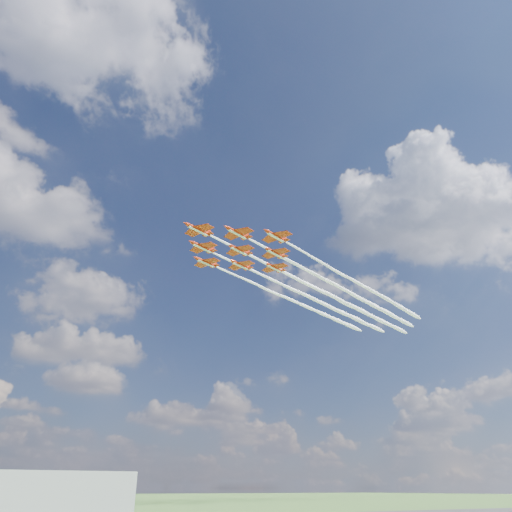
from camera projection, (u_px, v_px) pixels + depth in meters
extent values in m
plane|color=#2D511E|center=(226.00, 505.00, 128.46)|extent=(600.00, 600.00, 0.00)
cylinder|color=#BB260A|center=(198.00, 230.00, 147.71)|extent=(8.03, 4.08, 1.13)
cone|color=#BB260A|center=(185.00, 223.00, 144.15)|extent=(2.32, 1.80, 1.13)
cone|color=#BB260A|center=(210.00, 235.00, 151.04)|extent=(1.81, 1.52, 1.02)
ellipsoid|color=black|center=(193.00, 226.00, 146.48)|extent=(2.32, 1.65, 0.73)
cube|color=#BB260A|center=(199.00, 230.00, 148.04)|extent=(6.53, 9.97, 0.14)
cube|color=#BB260A|center=(208.00, 235.00, 150.55)|extent=(2.70, 3.96, 0.12)
cube|color=#BB260A|center=(209.00, 232.00, 151.08)|extent=(1.58, 0.74, 1.84)
cube|color=white|center=(198.00, 231.00, 147.49)|extent=(7.48, 3.70, 0.12)
cylinder|color=#BB260A|center=(238.00, 233.00, 149.64)|extent=(8.03, 4.08, 1.13)
cone|color=#BB260A|center=(226.00, 227.00, 146.09)|extent=(2.32, 1.80, 1.13)
cone|color=#BB260A|center=(248.00, 239.00, 152.98)|extent=(1.81, 1.52, 1.02)
ellipsoid|color=black|center=(233.00, 229.00, 148.42)|extent=(2.32, 1.65, 0.73)
cube|color=#BB260A|center=(239.00, 234.00, 149.98)|extent=(6.53, 9.97, 0.14)
cube|color=#BB260A|center=(246.00, 238.00, 152.48)|extent=(2.70, 3.96, 0.12)
cube|color=#BB260A|center=(247.00, 235.00, 153.02)|extent=(1.58, 0.74, 1.84)
cube|color=white|center=(237.00, 234.00, 149.43)|extent=(7.48, 3.70, 0.12)
cylinder|color=#BB260A|center=(202.00, 247.00, 158.41)|extent=(8.03, 4.08, 1.13)
cone|color=#BB260A|center=(191.00, 242.00, 154.86)|extent=(2.32, 1.80, 1.13)
cone|color=#BB260A|center=(213.00, 252.00, 161.75)|extent=(1.81, 1.52, 1.02)
ellipsoid|color=black|center=(198.00, 244.00, 157.19)|extent=(2.32, 1.65, 0.73)
cube|color=#BB260A|center=(204.00, 248.00, 158.75)|extent=(6.53, 9.97, 0.14)
cube|color=#BB260A|center=(211.00, 251.00, 161.25)|extent=(2.70, 3.96, 0.12)
cube|color=#BB260A|center=(212.00, 249.00, 161.79)|extent=(1.58, 0.74, 1.84)
cube|color=white|center=(202.00, 249.00, 158.20)|extent=(7.48, 3.70, 0.12)
cylinder|color=#BB260A|center=(276.00, 236.00, 151.58)|extent=(8.03, 4.08, 1.13)
cone|color=#BB260A|center=(265.00, 230.00, 148.03)|extent=(2.32, 1.80, 1.13)
cone|color=#BB260A|center=(285.00, 242.00, 154.92)|extent=(1.81, 1.52, 1.02)
ellipsoid|color=black|center=(272.00, 232.00, 150.35)|extent=(2.32, 1.65, 0.73)
cube|color=#BB260A|center=(277.00, 237.00, 151.91)|extent=(6.53, 9.97, 0.14)
cube|color=#BB260A|center=(284.00, 241.00, 154.42)|extent=(2.70, 3.96, 0.12)
cube|color=#BB260A|center=(284.00, 238.00, 154.95)|extent=(1.58, 0.74, 1.84)
cube|color=white|center=(276.00, 238.00, 151.36)|extent=(7.48, 3.70, 0.12)
cylinder|color=#BB260A|center=(239.00, 250.00, 160.35)|extent=(8.03, 4.08, 1.13)
cone|color=#BB260A|center=(228.00, 245.00, 156.80)|extent=(2.32, 1.80, 1.13)
cone|color=#BB260A|center=(249.00, 255.00, 163.69)|extent=(1.81, 1.52, 1.02)
ellipsoid|color=black|center=(235.00, 247.00, 159.12)|extent=(2.32, 1.65, 0.73)
cube|color=#BB260A|center=(240.00, 251.00, 160.68)|extent=(6.53, 9.97, 0.14)
cube|color=#BB260A|center=(247.00, 254.00, 163.19)|extent=(2.70, 3.96, 0.12)
cube|color=#BB260A|center=(248.00, 252.00, 163.72)|extent=(1.58, 0.74, 1.84)
cube|color=white|center=(239.00, 251.00, 160.13)|extent=(7.48, 3.70, 0.12)
cylinder|color=#BB260A|center=(206.00, 262.00, 169.12)|extent=(8.03, 4.08, 1.13)
cone|color=#BB260A|center=(195.00, 258.00, 165.57)|extent=(2.32, 1.80, 1.13)
cone|color=#BB260A|center=(216.00, 267.00, 172.46)|extent=(1.81, 1.52, 1.02)
ellipsoid|color=black|center=(202.00, 259.00, 167.89)|extent=(2.32, 1.65, 0.73)
cube|color=#BB260A|center=(207.00, 263.00, 169.45)|extent=(6.53, 9.97, 0.14)
cube|color=#BB260A|center=(215.00, 266.00, 171.96)|extent=(2.70, 3.96, 0.12)
cube|color=#BB260A|center=(215.00, 264.00, 172.49)|extent=(1.58, 0.74, 1.84)
cube|color=white|center=(206.00, 264.00, 168.90)|extent=(7.48, 3.70, 0.12)
cylinder|color=#BB260A|center=(275.00, 253.00, 162.29)|extent=(8.03, 4.08, 1.13)
cone|color=#BB260A|center=(265.00, 248.00, 158.73)|extent=(2.32, 1.80, 1.13)
cone|color=#BB260A|center=(284.00, 258.00, 165.63)|extent=(1.81, 1.52, 1.02)
ellipsoid|color=black|center=(271.00, 249.00, 161.06)|extent=(2.32, 1.65, 0.73)
cube|color=#BB260A|center=(276.00, 254.00, 162.62)|extent=(6.53, 9.97, 0.14)
cube|color=#BB260A|center=(283.00, 257.00, 165.13)|extent=(2.70, 3.96, 0.12)
cube|color=#BB260A|center=(283.00, 255.00, 165.66)|extent=(1.58, 0.74, 1.84)
cube|color=white|center=(275.00, 254.00, 162.07)|extent=(7.48, 3.70, 0.12)
cylinder|color=#BB260A|center=(240.00, 265.00, 171.06)|extent=(8.03, 4.08, 1.13)
cone|color=#BB260A|center=(230.00, 260.00, 167.50)|extent=(2.32, 1.80, 1.13)
cone|color=#BB260A|center=(250.00, 269.00, 174.40)|extent=(1.81, 1.52, 1.02)
ellipsoid|color=black|center=(236.00, 262.00, 169.83)|extent=(2.32, 1.65, 0.73)
cube|color=#BB260A|center=(241.00, 266.00, 171.39)|extent=(6.53, 9.97, 0.14)
cube|color=#BB260A|center=(248.00, 269.00, 173.90)|extent=(2.70, 3.96, 0.12)
cube|color=#BB260A|center=(249.00, 266.00, 174.43)|extent=(1.58, 0.74, 1.84)
cube|color=white|center=(240.00, 266.00, 170.84)|extent=(7.48, 3.70, 0.12)
cylinder|color=#BB260A|center=(274.00, 267.00, 172.99)|extent=(8.03, 4.08, 1.13)
cone|color=#BB260A|center=(265.00, 263.00, 169.44)|extent=(2.32, 1.80, 1.13)
cone|color=#BB260A|center=(282.00, 272.00, 176.33)|extent=(1.81, 1.52, 1.02)
ellipsoid|color=black|center=(270.00, 264.00, 171.77)|extent=(2.32, 1.65, 0.73)
cube|color=#BB260A|center=(275.00, 268.00, 173.33)|extent=(6.53, 9.97, 0.14)
cube|color=#BB260A|center=(281.00, 271.00, 175.84)|extent=(2.70, 3.96, 0.12)
cube|color=#BB260A|center=(282.00, 269.00, 176.37)|extent=(1.58, 0.74, 1.84)
cube|color=white|center=(274.00, 269.00, 172.78)|extent=(7.48, 3.70, 0.12)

